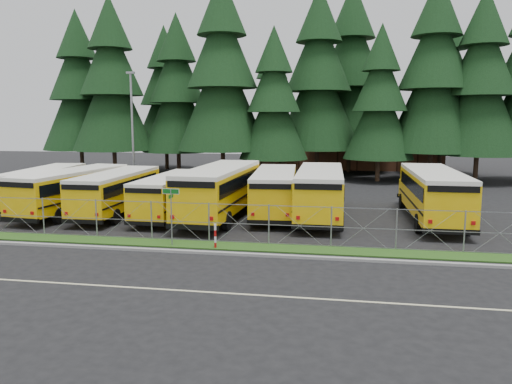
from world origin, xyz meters
TOP-DOWN VIEW (x-y plane):
  - ground at (0.00, 0.00)m, footprint 120.00×120.00m
  - curb at (0.00, -3.10)m, footprint 50.00×0.25m
  - grass_verge at (0.00, -1.70)m, footprint 50.00×1.40m
  - road_lane_line at (0.00, -8.00)m, footprint 50.00×0.12m
  - chainlink_fence at (0.00, -1.00)m, footprint 44.00×0.10m
  - brick_building at (6.00, 40.00)m, footprint 22.00×10.00m
  - bus_0 at (-14.49, 6.37)m, footprint 3.57×10.64m
  - bus_1 at (-11.48, 4.94)m, footprint 3.97×11.12m
  - bus_2 at (-8.57, 5.09)m, footprint 2.54×10.50m
  - bus_3 at (-4.98, 5.04)m, footprint 2.42×9.94m
  - bus_4 at (-1.85, 5.18)m, footprint 3.35×12.29m
  - bus_5 at (1.28, 6.68)m, footprint 3.41×11.06m
  - bus_6 at (4.14, 6.12)m, footprint 3.00×11.69m
  - bus_east at (10.76, 6.25)m, footprint 2.88×11.80m
  - street_sign at (-2.56, -2.06)m, footprint 0.84×0.55m
  - striped_bollard at (-0.38, -2.16)m, footprint 0.11×0.11m
  - light_standard at (-13.01, 17.60)m, footprint 0.70×0.35m
  - conifer_0 at (-23.63, 27.70)m, footprint 8.10×8.10m
  - conifer_1 at (-18.59, 25.44)m, footprint 8.48×8.48m
  - conifer_2 at (-12.19, 27.66)m, footprint 7.75×7.75m
  - conifer_3 at (-6.44, 24.42)m, footprint 9.05×9.05m
  - conifer_4 at (-1.21, 23.78)m, footprint 6.70×6.70m
  - conifer_5 at (2.78, 28.50)m, footprint 8.86×8.86m
  - conifer_6 at (8.84, 25.31)m, footprint 6.78×6.78m
  - conifer_7 at (13.91, 26.53)m, footprint 8.85×8.85m
  - conifer_8 at (18.04, 25.96)m, footprint 8.19×8.19m
  - conifer_10 at (-15.65, 33.45)m, footprint 7.68×7.68m
  - conifer_11 at (-3.04, 35.33)m, footprint 6.90×6.90m
  - conifer_12 at (6.15, 33.58)m, footprint 9.52×9.52m
  - conifer_13 at (16.06, 33.39)m, footprint 8.60×8.60m

SIDE VIEW (x-z plane):
  - ground at x=0.00m, z-range 0.00..0.00m
  - road_lane_line at x=0.00m, z-range 0.00..0.01m
  - grass_verge at x=0.00m, z-range 0.00..0.06m
  - curb at x=0.00m, z-range 0.00..0.12m
  - striped_bollard at x=-0.38m, z-range 0.00..1.20m
  - chainlink_fence at x=0.00m, z-range 0.00..2.00m
  - bus_3 at x=-4.98m, z-range 0.00..2.60m
  - bus_0 at x=-14.49m, z-range 0.00..2.74m
  - bus_2 at x=-8.57m, z-range 0.00..2.75m
  - bus_1 at x=-11.48m, z-range 0.00..2.85m
  - bus_5 at x=1.28m, z-range 0.00..2.86m
  - bus_6 at x=4.14m, z-range 0.00..3.05m
  - bus_east at x=10.76m, z-range 0.00..3.09m
  - bus_4 at x=-1.85m, z-range 0.00..3.20m
  - street_sign at x=-2.56m, z-range 0.63..3.44m
  - brick_building at x=6.00m, z-range 0.00..6.00m
  - light_standard at x=-13.01m, z-range 0.43..10.57m
  - conifer_4 at x=-1.21m, z-range 0.00..14.81m
  - conifer_6 at x=8.84m, z-range 0.00..14.99m
  - conifer_11 at x=-3.04m, z-range 0.00..15.26m
  - conifer_10 at x=-15.65m, z-range 0.00..16.98m
  - conifer_2 at x=-12.19m, z-range 0.00..17.13m
  - conifer_0 at x=-23.63m, z-range 0.00..17.91m
  - conifer_8 at x=18.04m, z-range 0.00..18.11m
  - conifer_1 at x=-18.59m, z-range 0.00..18.75m
  - conifer_13 at x=16.06m, z-range 0.00..19.02m
  - conifer_7 at x=13.91m, z-range 0.00..19.56m
  - conifer_5 at x=2.78m, z-range 0.00..19.59m
  - conifer_3 at x=-6.44m, z-range 0.00..20.02m
  - conifer_12 at x=6.15m, z-range 0.00..21.06m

